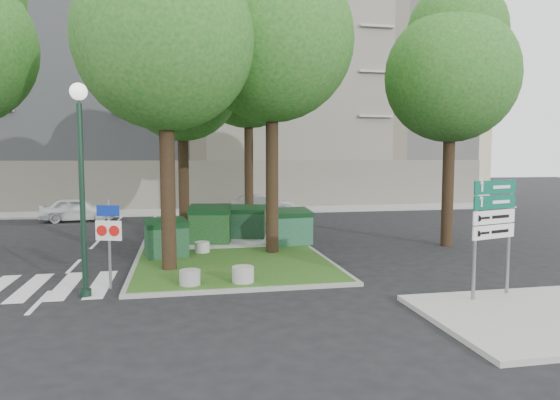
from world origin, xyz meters
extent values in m
plane|color=black|center=(0.00, 0.00, 0.00)|extent=(120.00, 120.00, 0.00)
cube|color=#254413|center=(0.50, 8.00, 0.06)|extent=(6.00, 16.00, 0.12)
cube|color=gray|center=(0.50, 8.00, 0.05)|extent=(6.30, 16.30, 0.10)
cube|color=#999993|center=(6.50, -3.50, 0.06)|extent=(5.00, 4.00, 0.12)
cube|color=#999993|center=(0.00, 18.50, 0.06)|extent=(42.00, 3.00, 0.12)
cube|color=silver|center=(-3.75, 1.50, 0.01)|extent=(5.00, 3.00, 0.01)
cube|color=beige|center=(0.00, 26.00, 8.00)|extent=(41.00, 12.00, 16.00)
cylinder|color=black|center=(-1.50, 2.50, 3.08)|extent=(0.44, 0.44, 6.16)
sphere|color=#165519|center=(-1.50, 2.50, 6.82)|extent=(5.20, 5.20, 5.20)
cylinder|color=black|center=(2.00, 4.50, 3.36)|extent=(0.44, 0.44, 6.72)
sphere|color=#165519|center=(2.00, 4.50, 7.44)|extent=(5.60, 5.60, 5.60)
cylinder|color=black|center=(-1.00, 9.00, 2.94)|extent=(0.44, 0.44, 5.88)
sphere|color=#165519|center=(-1.00, 9.00, 6.51)|extent=(4.80, 4.80, 4.80)
sphere|color=#165519|center=(-0.70, 9.20, 8.19)|extent=(3.60, 3.60, 3.60)
cylinder|color=black|center=(2.20, 12.00, 3.50)|extent=(0.44, 0.44, 7.00)
sphere|color=#165519|center=(2.20, 12.00, 7.75)|extent=(5.80, 5.80, 5.80)
sphere|color=#165519|center=(2.50, 12.20, 9.75)|extent=(4.35, 4.35, 4.35)
cylinder|color=black|center=(9.00, 5.00, 2.94)|extent=(0.44, 0.44, 5.88)
sphere|color=#165519|center=(9.00, 5.00, 6.51)|extent=(5.00, 5.00, 5.00)
sphere|color=#165519|center=(9.30, 5.20, 8.19)|extent=(3.75, 3.75, 3.75)
cube|color=#0E361A|center=(-1.63, 4.43, 0.64)|extent=(1.50, 1.17, 1.05)
cube|color=black|center=(-1.63, 4.43, 1.25)|extent=(1.56, 1.24, 0.30)
cube|color=#103711|center=(-0.03, 6.79, 0.73)|extent=(1.70, 1.29, 1.21)
cube|color=black|center=(-0.03, 6.79, 1.43)|extent=(1.76, 1.37, 0.35)
cube|color=black|center=(1.57, 7.71, 0.67)|extent=(1.58, 1.25, 1.10)
cube|color=black|center=(1.57, 7.71, 1.31)|extent=(1.64, 1.32, 0.32)
cube|color=#16482C|center=(3.00, 5.92, 0.68)|extent=(1.54, 1.14, 1.12)
cube|color=black|center=(3.00, 5.92, 1.34)|extent=(1.60, 1.21, 0.32)
cylinder|color=gray|center=(-0.93, 0.50, 0.32)|extent=(0.55, 0.55, 0.39)
cylinder|color=#9B9B96|center=(0.47, 0.50, 0.33)|extent=(0.59, 0.59, 0.42)
cylinder|color=#A7A8A2|center=(-0.43, 4.91, 0.31)|extent=(0.52, 0.52, 0.37)
cylinder|color=gold|center=(3.20, 12.34, 0.48)|extent=(0.41, 0.41, 0.72)
cylinder|color=black|center=(-3.50, 0.31, 2.38)|extent=(0.13, 0.13, 4.76)
cylinder|color=black|center=(-3.50, 0.31, 0.10)|extent=(0.29, 0.29, 0.19)
sphere|color=white|center=(-3.50, 0.31, 5.04)|extent=(0.42, 0.42, 0.42)
cylinder|color=slate|center=(-2.98, 0.93, 1.18)|extent=(0.10, 0.10, 2.36)
cube|color=navy|center=(-2.98, 0.93, 2.08)|extent=(0.59, 0.24, 0.28)
cube|color=white|center=(-2.98, 0.93, 1.56)|extent=(0.68, 0.27, 0.52)
cylinder|color=red|center=(-3.15, 0.93, 1.56)|extent=(0.28, 0.12, 0.28)
cylinder|color=red|center=(-2.81, 0.93, 1.56)|extent=(0.28, 0.12, 0.28)
cylinder|color=slate|center=(5.61, -2.17, 1.52)|extent=(0.11, 0.11, 2.80)
cylinder|color=slate|center=(6.74, -1.83, 1.52)|extent=(0.11, 0.11, 2.80)
cube|color=#0A513C|center=(6.17, -2.00, 2.76)|extent=(1.35, 0.44, 0.32)
cube|color=#0A513C|center=(6.17, -2.00, 2.40)|extent=(1.35, 0.44, 0.32)
cube|color=white|center=(6.17, -2.00, 2.05)|extent=(1.35, 0.44, 0.32)
cube|color=white|center=(6.17, -2.00, 1.69)|extent=(1.35, 0.44, 0.32)
imported|color=white|center=(-6.54, 15.50, 0.64)|extent=(3.79, 1.58, 1.28)
imported|color=gray|center=(3.50, 16.15, 0.62)|extent=(3.83, 1.61, 1.23)
camera|label=1|loc=(-1.11, -12.58, 3.50)|focal=32.00mm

